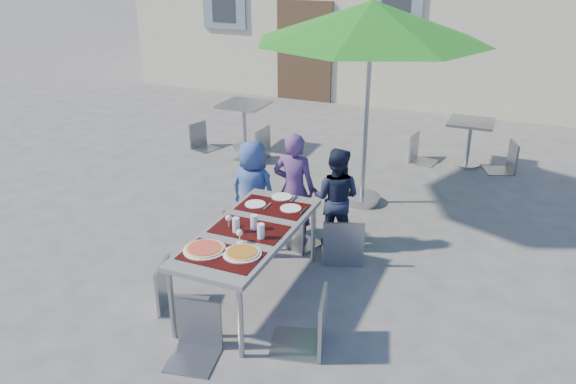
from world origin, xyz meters
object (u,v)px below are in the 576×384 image
at_px(chair_2, 344,213).
at_px(bg_chair_l_0, 201,121).
at_px(bg_chair_l_1, 421,132).
at_px(pizza_near_left, 205,249).
at_px(child_2, 336,198).
at_px(child_0, 253,190).
at_px(dining_table, 249,234).
at_px(bg_chair_r_1, 509,139).
at_px(chair_0, 245,203).
at_px(pizza_near_right, 242,253).
at_px(chair_1, 296,207).
at_px(patio_umbrella, 372,22).
at_px(chair_4, 311,288).
at_px(chair_3, 171,260).
at_px(bg_chair_r_0, 257,124).
at_px(cafe_table_1, 470,135).
at_px(child_1, 294,189).
at_px(chair_5, 193,301).
at_px(cafe_table_0, 244,116).

distance_m(chair_2, bg_chair_l_0, 4.44).
bearing_deg(bg_chair_l_1, pizza_near_left, -100.88).
bearing_deg(child_2, bg_chair_l_0, -39.45).
distance_m(child_0, child_2, 0.98).
xyz_separation_m(dining_table, child_0, (-0.53, 1.16, -0.09)).
xyz_separation_m(child_0, bg_chair_r_1, (2.67, 3.49, -0.08)).
xyz_separation_m(pizza_near_left, child_0, (-0.35, 1.68, -0.16)).
relative_size(pizza_near_left, child_2, 0.32).
height_order(child_2, chair_0, child_2).
bearing_deg(pizza_near_right, chair_1, 94.50).
relative_size(pizza_near_right, chair_0, 0.33).
distance_m(bg_chair_l_0, bg_chair_l_1, 3.73).
height_order(child_2, patio_umbrella, patio_umbrella).
distance_m(child_2, chair_4, 1.90).
height_order(chair_3, bg_chair_r_0, bg_chair_r_0).
distance_m(chair_3, cafe_table_1, 5.60).
height_order(child_1, chair_5, child_1).
height_order(chair_0, patio_umbrella, patio_umbrella).
bearing_deg(cafe_table_0, bg_chair_l_1, 10.14).
relative_size(bg_chair_l_1, bg_chair_r_1, 0.96).
height_order(bg_chair_l_0, bg_chair_r_0, bg_chair_r_0).
distance_m(cafe_table_1, bg_chair_l_1, 0.75).
relative_size(chair_2, bg_chair_r_1, 1.11).
bearing_deg(pizza_near_right, chair_4, -4.51).
relative_size(dining_table, chair_1, 2.06).
bearing_deg(dining_table, chair_5, -92.31).
height_order(chair_0, bg_chair_l_1, chair_0).
distance_m(cafe_table_0, bg_chair_l_0, 0.76).
distance_m(chair_1, bg_chair_l_1, 3.56).
bearing_deg(chair_0, chair_5, -76.98).
bearing_deg(chair_5, cafe_table_0, 112.61).
relative_size(chair_0, chair_4, 1.03).
relative_size(pizza_near_right, bg_chair_l_1, 0.39).
distance_m(bg_chair_l_0, bg_chair_r_0, 1.17).
bearing_deg(child_0, patio_umbrella, -117.58).
distance_m(child_0, patio_umbrella, 2.51).
bearing_deg(chair_3, patio_umbrella, 72.36).
distance_m(dining_table, bg_chair_r_1, 5.12).
bearing_deg(child_2, pizza_near_left, 69.06).
xyz_separation_m(pizza_near_right, child_0, (-0.69, 1.62, -0.16)).
distance_m(chair_5, bg_chair_l_0, 5.51).
relative_size(chair_4, bg_chair_l_0, 1.20).
xyz_separation_m(pizza_near_right, child_2, (0.27, 1.81, -0.17)).
height_order(bg_chair_r_0, cafe_table_1, bg_chair_r_0).
bearing_deg(cafe_table_0, chair_4, -56.99).
relative_size(child_1, patio_umbrella, 0.46).
xyz_separation_m(chair_5, bg_chair_l_0, (-2.80, 4.75, -0.04)).
relative_size(bg_chair_r_0, bg_chair_l_1, 1.18).
distance_m(dining_table, chair_4, 0.98).
xyz_separation_m(child_1, chair_4, (0.88, -1.76, -0.07)).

